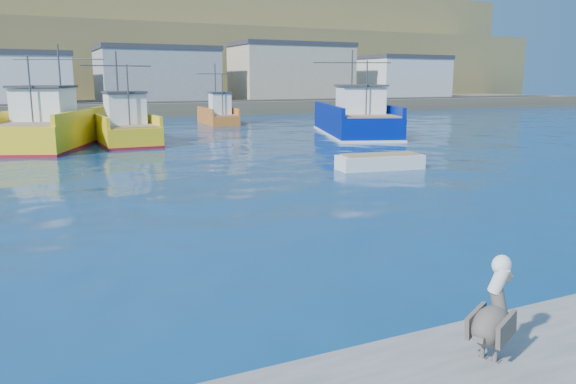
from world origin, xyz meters
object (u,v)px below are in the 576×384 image
(trawler_yellow_a, at_px, (55,128))
(boat_orange, at_px, (218,114))
(trawler_blue, at_px, (355,120))
(skiff_far, at_px, (335,123))
(skiff_mid, at_px, (380,163))
(pelican, at_px, (493,316))
(trawler_yellow_b, at_px, (123,128))

(trawler_yellow_a, distance_m, boat_orange, 20.57)
(trawler_blue, relative_size, skiff_far, 3.42)
(trawler_yellow_a, height_order, skiff_far, trawler_yellow_a)
(trawler_yellow_a, xyz_separation_m, skiff_mid, (13.68, -18.00, -0.86))
(skiff_far, height_order, pelican, pelican)
(trawler_yellow_b, distance_m, skiff_far, 21.77)
(boat_orange, distance_m, skiff_mid, 31.16)
(trawler_yellow_a, bearing_deg, trawler_yellow_b, -1.16)
(trawler_yellow_a, relative_size, skiff_far, 3.40)
(skiff_far, relative_size, pelican, 2.83)
(boat_orange, distance_m, skiff_far, 11.67)
(skiff_far, bearing_deg, skiff_mid, -115.58)
(trawler_yellow_b, bearing_deg, trawler_yellow_a, 178.84)
(trawler_blue, bearing_deg, pelican, -119.55)
(trawler_yellow_b, relative_size, trawler_blue, 0.72)
(boat_orange, xyz_separation_m, pelican, (-12.48, -48.52, 0.15))
(trawler_yellow_a, height_order, skiff_mid, trawler_yellow_a)
(trawler_yellow_a, bearing_deg, pelican, -84.53)
(skiff_far, bearing_deg, trawler_yellow_a, -166.33)
(boat_orange, height_order, skiff_far, boat_orange)
(pelican, bearing_deg, boat_orange, 75.57)
(pelican, bearing_deg, trawler_yellow_b, 88.40)
(trawler_yellow_b, relative_size, skiff_mid, 2.33)
(skiff_mid, bearing_deg, trawler_yellow_a, 127.24)
(trawler_blue, height_order, skiff_mid, trawler_blue)
(skiff_mid, bearing_deg, boat_orange, 85.96)
(boat_orange, xyz_separation_m, skiff_mid, (-2.19, -31.07, -0.68))
(trawler_blue, bearing_deg, boat_orange, 112.24)
(trawler_yellow_a, distance_m, trawler_yellow_b, 4.39)
(trawler_yellow_a, bearing_deg, skiff_far, 13.67)
(trawler_blue, relative_size, boat_orange, 1.94)
(trawler_yellow_b, relative_size, pelican, 7.00)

